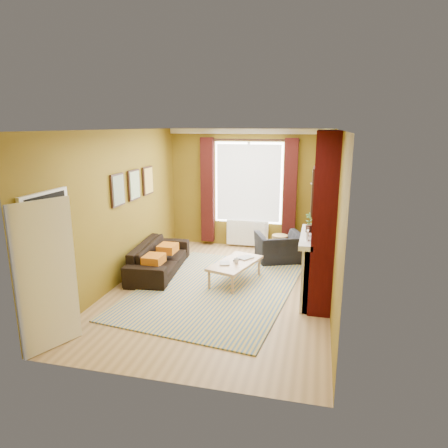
% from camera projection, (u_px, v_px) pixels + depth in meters
% --- Properties ---
extents(ground, '(5.50, 5.50, 0.00)m').
position_uv_depth(ground, '(221.00, 289.00, 7.19)').
color(ground, olive).
rests_on(ground, ground).
extents(room_walls, '(3.82, 5.54, 2.83)m').
position_uv_depth(room_walls, '(260.00, 213.00, 6.97)').
color(room_walls, brown).
rests_on(room_walls, ground).
extents(striped_rug, '(3.04, 3.91, 0.02)m').
position_uv_depth(striped_rug, '(215.00, 289.00, 7.17)').
color(striped_rug, '#355E92').
rests_on(striped_rug, ground).
extents(sofa, '(0.98, 2.08, 0.59)m').
position_uv_depth(sofa, '(159.00, 257.00, 8.00)').
color(sofa, black).
rests_on(sofa, ground).
extents(armchair, '(1.20, 1.14, 0.62)m').
position_uv_depth(armchair, '(279.00, 248.00, 8.59)').
color(armchair, black).
rests_on(armchair, ground).
extents(coffee_table, '(0.92, 1.32, 0.40)m').
position_uv_depth(coffee_table, '(235.00, 264.00, 7.43)').
color(coffee_table, tan).
rests_on(coffee_table, ground).
extents(wicker_stool, '(0.43, 0.43, 0.46)m').
position_uv_depth(wicker_stool, '(280.00, 245.00, 9.07)').
color(wicker_stool, olive).
rests_on(wicker_stool, ground).
extents(floor_lamp, '(0.31, 0.31, 1.64)m').
position_uv_depth(floor_lamp, '(315.00, 199.00, 8.79)').
color(floor_lamp, black).
rests_on(floor_lamp, ground).
extents(book_a, '(0.23, 0.27, 0.02)m').
position_uv_depth(book_a, '(220.00, 263.00, 7.32)').
color(book_a, '#999999').
rests_on(book_a, coffee_table).
extents(book_b, '(0.34, 0.36, 0.02)m').
position_uv_depth(book_b, '(242.00, 256.00, 7.72)').
color(book_b, '#999999').
rests_on(book_b, coffee_table).
extents(mug, '(0.11, 0.11, 0.09)m').
position_uv_depth(mug, '(236.00, 261.00, 7.34)').
color(mug, '#999999').
rests_on(mug, coffee_table).
extents(tv_remote, '(0.12, 0.18, 0.02)m').
position_uv_depth(tv_remote, '(237.00, 260.00, 7.50)').
color(tv_remote, black).
rests_on(tv_remote, coffee_table).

